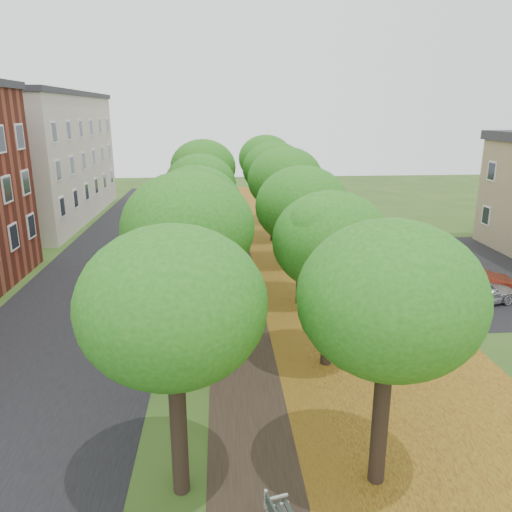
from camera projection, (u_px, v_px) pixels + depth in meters
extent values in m
plane|color=#2D4C19|center=(272.00, 485.00, 12.25)|extent=(120.00, 120.00, 0.00)
cube|color=black|center=(100.00, 287.00, 26.08)|extent=(8.00, 70.00, 0.01)
cube|color=black|center=(243.00, 283.00, 26.61)|extent=(3.20, 70.00, 0.01)
cube|color=#9F7D1D|center=(335.00, 281.00, 26.97)|extent=(7.50, 70.00, 0.01)
cube|color=black|center=(477.00, 272.00, 28.53)|extent=(9.00, 16.00, 0.01)
cylinder|color=black|center=(179.00, 428.00, 11.61)|extent=(0.40, 0.40, 3.47)
ellipsoid|color=#216916|center=(173.00, 306.00, 10.76)|extent=(4.05, 4.05, 3.44)
cylinder|color=black|center=(192.00, 323.00, 17.36)|extent=(0.40, 0.40, 3.47)
ellipsoid|color=#216916|center=(188.00, 238.00, 16.51)|extent=(4.05, 4.05, 3.44)
cylinder|color=black|center=(198.00, 271.00, 23.10)|extent=(0.40, 0.40, 3.47)
ellipsoid|color=#216916|center=(196.00, 206.00, 22.25)|extent=(4.05, 4.05, 3.44)
cylinder|color=black|center=(202.00, 239.00, 28.85)|extent=(0.40, 0.40, 3.47)
ellipsoid|color=#216916|center=(200.00, 186.00, 28.00)|extent=(4.05, 4.05, 3.44)
cylinder|color=black|center=(205.00, 218.00, 34.59)|extent=(0.40, 0.40, 3.47)
ellipsoid|color=#216916|center=(203.00, 173.00, 33.74)|extent=(4.05, 4.05, 3.44)
cylinder|color=black|center=(206.00, 202.00, 40.34)|extent=(0.40, 0.40, 3.47)
ellipsoid|color=#216916|center=(205.00, 164.00, 39.49)|extent=(4.05, 4.05, 3.44)
cylinder|color=black|center=(380.00, 419.00, 11.95)|extent=(0.40, 0.40, 3.47)
ellipsoid|color=#216916|center=(390.00, 300.00, 11.10)|extent=(4.05, 4.05, 3.44)
cylinder|color=black|center=(327.00, 319.00, 17.70)|extent=(0.40, 0.40, 3.47)
ellipsoid|color=#216916|center=(331.00, 236.00, 16.85)|extent=(4.05, 4.05, 3.44)
cylinder|color=black|center=(301.00, 268.00, 23.44)|extent=(0.40, 0.40, 3.47)
ellipsoid|color=#216916|center=(302.00, 204.00, 22.59)|extent=(4.05, 4.05, 3.44)
cylinder|color=black|center=(284.00, 237.00, 29.19)|extent=(0.40, 0.40, 3.47)
ellipsoid|color=#216916|center=(285.00, 185.00, 28.34)|extent=(4.05, 4.05, 3.44)
cylinder|color=black|center=(273.00, 217.00, 34.93)|extent=(0.40, 0.40, 3.47)
ellipsoid|color=#216916|center=(274.00, 173.00, 34.08)|extent=(4.05, 4.05, 3.44)
cylinder|color=black|center=(265.00, 202.00, 40.68)|extent=(0.40, 0.40, 3.47)
ellipsoid|color=#216916|center=(266.00, 164.00, 39.83)|extent=(4.05, 4.05, 3.44)
cube|color=beige|center=(27.00, 159.00, 41.25)|extent=(10.00, 20.00, 10.00)
cube|color=#2D2D33|center=(18.00, 93.00, 39.80)|extent=(10.30, 20.30, 0.40)
cube|color=silver|center=(278.00, 497.00, 10.96)|extent=(0.48, 0.18, 0.04)
imported|color=silver|center=(478.00, 291.00, 23.64)|extent=(4.05, 2.45, 1.29)
imported|color=maroon|center=(473.00, 278.00, 25.48)|extent=(3.99, 2.62, 1.24)
imported|color=#343439|center=(451.00, 272.00, 26.31)|extent=(4.92, 2.57, 1.36)
imported|color=white|center=(419.00, 246.00, 31.49)|extent=(5.22, 3.82, 1.32)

